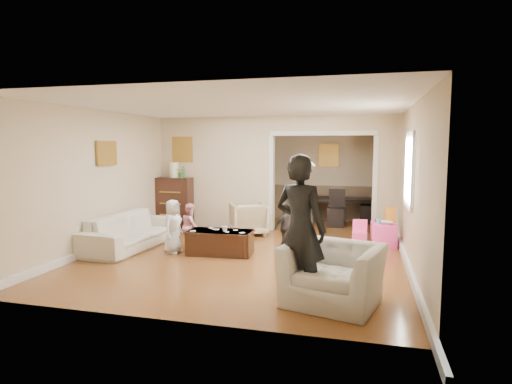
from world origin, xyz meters
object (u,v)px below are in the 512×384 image
(coffee_table, at_px, (220,242))
(coffee_cup, at_px, (225,229))
(armchair_back, at_px, (248,219))
(child_kneel_a, at_px, (173,227))
(table_lamp, at_px, (174,170))
(sofa, at_px, (132,231))
(child_toddler, at_px, (286,227))
(cyan_cup, at_px, (379,221))
(child_kneel_b, at_px, (191,226))
(adult_person, at_px, (300,229))
(armchair_front, at_px, (333,274))
(play_table, at_px, (384,235))
(dining_table, at_px, (338,210))
(dresser, at_px, (175,202))

(coffee_table, distance_m, coffee_cup, 0.28)
(armchair_back, bearing_deg, child_kneel_a, 37.72)
(coffee_table, bearing_deg, table_lamp, 131.29)
(sofa, bearing_deg, child_toddler, -72.15)
(coffee_table, xyz_separation_m, cyan_cup, (2.76, 1.32, 0.28))
(table_lamp, bearing_deg, child_kneel_a, -65.54)
(child_kneel_a, xyz_separation_m, child_kneel_b, (0.15, 0.45, -0.06))
(adult_person, relative_size, child_toddler, 2.30)
(sofa, xyz_separation_m, coffee_table, (1.80, -0.05, -0.11))
(sofa, relative_size, armchair_front, 1.95)
(sofa, relative_size, cyan_cup, 27.48)
(play_table, height_order, cyan_cup, cyan_cup)
(table_lamp, bearing_deg, coffee_table, -48.71)
(sofa, relative_size, play_table, 4.69)
(child_toddler, bearing_deg, cyan_cup, 153.54)
(table_lamp, xyz_separation_m, coffee_table, (1.91, -2.17, -1.15))
(armchair_back, relative_size, armchair_front, 0.68)
(sofa, height_order, coffee_table, sofa)
(cyan_cup, bearing_deg, sofa, -164.39)
(play_table, bearing_deg, table_lamp, 170.46)
(table_lamp, bearing_deg, armchair_back, -12.44)
(coffee_cup, bearing_deg, armchair_back, 91.87)
(play_table, relative_size, child_kneel_b, 0.55)
(sofa, height_order, armchair_front, armchair_front)
(coffee_cup, xyz_separation_m, play_table, (2.76, 1.42, -0.25))
(armchair_front, bearing_deg, sofa, 168.21)
(cyan_cup, bearing_deg, coffee_cup, -152.80)
(armchair_front, distance_m, child_kneel_b, 3.59)
(cyan_cup, relative_size, child_kneel_a, 0.08)
(child_toddler, bearing_deg, adult_person, 59.24)
(dining_table, height_order, child_toddler, child_toddler)
(sofa, bearing_deg, coffee_table, -87.51)
(coffee_table, height_order, child_toddler, child_toddler)
(dresser, bearing_deg, coffee_cup, -47.91)
(armchair_back, bearing_deg, coffee_cup, 64.84)
(dining_table, bearing_deg, adult_person, -97.73)
(armchair_front, height_order, cyan_cup, armchair_front)
(dresser, relative_size, play_table, 2.54)
(dresser, xyz_separation_m, child_toddler, (2.96, -1.42, -0.19))
(table_lamp, bearing_deg, adult_person, -48.75)
(dresser, xyz_separation_m, dining_table, (3.75, 1.64, -0.28))
(table_lamp, bearing_deg, dresser, 0.00)
(dining_table, distance_m, child_kneel_a, 4.79)
(cyan_cup, height_order, child_kneel_b, child_kneel_b)
(play_table, xyz_separation_m, child_kneel_b, (-3.56, -1.07, 0.20))
(sofa, height_order, child_toddler, child_toddler)
(dresser, bearing_deg, armchair_back, -12.44)
(coffee_cup, bearing_deg, dining_table, 65.75)
(dresser, distance_m, adult_person, 5.53)
(coffee_cup, distance_m, child_kneel_b, 0.87)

